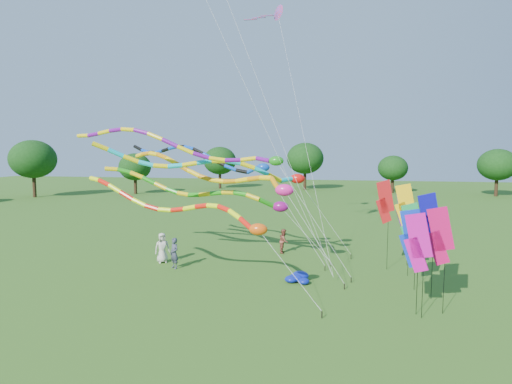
% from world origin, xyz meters
% --- Properties ---
extents(ground, '(160.00, 160.00, 0.00)m').
position_xyz_m(ground, '(0.00, 0.00, 0.00)').
color(ground, '#255717').
rests_on(ground, ground).
extents(tree_ring, '(116.63, 119.15, 9.37)m').
position_xyz_m(tree_ring, '(-2.49, 0.08, 5.40)').
color(tree_ring, '#382314').
rests_on(tree_ring, ground).
extents(tube_kite_red, '(12.31, 3.77, 5.97)m').
position_xyz_m(tube_kite_red, '(-4.24, 1.40, 4.01)').
color(tube_kite_red, black).
rests_on(tube_kite_red, ground).
extents(tube_kite_orange, '(13.46, 5.68, 7.32)m').
position_xyz_m(tube_kite_orange, '(-3.83, 6.00, 5.39)').
color(tube_kite_orange, black).
rests_on(tube_kite_orange, ground).
extents(tube_kite_purple, '(15.89, 1.36, 8.74)m').
position_xyz_m(tube_kite_purple, '(-5.29, 4.66, 6.96)').
color(tube_kite_purple, black).
rests_on(tube_kite_purple, ground).
extents(tube_kite_blue, '(13.11, 3.73, 7.72)m').
position_xyz_m(tube_kite_blue, '(-5.34, 7.79, 6.31)').
color(tube_kite_blue, black).
rests_on(tube_kite_blue, ground).
extents(tube_kite_cyan, '(13.93, 5.63, 7.80)m').
position_xyz_m(tube_kite_cyan, '(-3.71, 5.96, 5.79)').
color(tube_kite_cyan, black).
rests_on(tube_kite_cyan, ground).
extents(tube_kite_green, '(14.46, 1.68, 6.34)m').
position_xyz_m(tube_kite_green, '(-4.95, 7.59, 4.16)').
color(tube_kite_green, black).
rests_on(tube_kite_green, ground).
extents(delta_kite_high_c, '(6.23, 7.76, 17.56)m').
position_xyz_m(delta_kite_high_c, '(-1.47, 11.02, 15.86)').
color(delta_kite_high_c, black).
rests_on(delta_kite_high_c, ground).
extents(banner_pole_blue_b, '(1.15, 0.32, 4.96)m').
position_xyz_m(banner_pole_blue_b, '(6.72, 2.36, 3.69)').
color(banner_pole_blue_b, black).
rests_on(banner_pole_blue_b, ground).
extents(banner_pole_red, '(1.09, 0.55, 5.19)m').
position_xyz_m(banner_pole_red, '(5.28, 7.00, 3.92)').
color(banner_pole_red, black).
rests_on(banner_pole_red, ground).
extents(banner_pole_magenta_a, '(1.11, 0.49, 4.37)m').
position_xyz_m(banner_pole_magenta_a, '(5.87, 0.04, 3.11)').
color(banner_pole_magenta_a, black).
rests_on(banner_pole_magenta_a, ground).
extents(banner_pole_green, '(1.14, 0.37, 4.34)m').
position_xyz_m(banner_pole_green, '(6.19, 3.57, 3.08)').
color(banner_pole_green, black).
rests_on(banner_pole_green, ground).
extents(banner_pole_magenta_b, '(1.16, 0.17, 4.56)m').
position_xyz_m(banner_pole_magenta_b, '(6.82, 0.63, 3.30)').
color(banner_pole_magenta_b, black).
rests_on(banner_pole_magenta_b, ground).
extents(banner_pole_violet, '(1.13, 0.42, 4.51)m').
position_xyz_m(banner_pole_violet, '(6.56, 8.21, 3.25)').
color(banner_pole_violet, black).
rests_on(banner_pole_violet, ground).
extents(banner_pole_blue_a, '(1.10, 0.53, 4.47)m').
position_xyz_m(banner_pole_blue_a, '(5.72, 0.42, 3.21)').
color(banner_pole_blue_a, black).
rests_on(banner_pole_blue_a, ground).
extents(banner_pole_orange, '(1.16, 0.29, 5.07)m').
position_xyz_m(banner_pole_orange, '(6.25, 6.07, 3.80)').
color(banner_pole_orange, black).
rests_on(banner_pole_orange, ground).
extents(blue_nylon_heap, '(1.53, 1.37, 0.49)m').
position_xyz_m(blue_nylon_heap, '(0.83, 3.87, 0.22)').
color(blue_nylon_heap, '#0B1B99').
rests_on(blue_nylon_heap, ground).
extents(person_a, '(1.07, 0.98, 1.83)m').
position_xyz_m(person_a, '(-7.79, 6.10, 0.92)').
color(person_a, beige).
rests_on(person_a, ground).
extents(person_b, '(0.78, 0.73, 1.79)m').
position_xyz_m(person_b, '(-6.59, 5.02, 0.89)').
color(person_b, '#393C50').
rests_on(person_b, ground).
extents(person_c, '(0.66, 0.82, 1.61)m').
position_xyz_m(person_c, '(-0.80, 9.94, 0.81)').
color(person_c, brown).
rests_on(person_c, ground).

